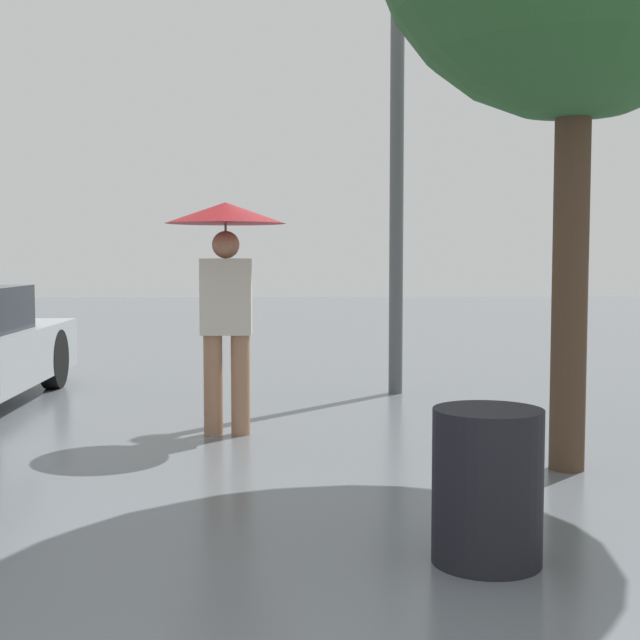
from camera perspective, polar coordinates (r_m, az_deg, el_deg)
The scene contains 3 objects.
pedestrian at distance 7.33m, azimuth -6.05°, elevation 3.97°, with size 0.98×0.98×1.91m.
street_lamp at distance 9.66m, azimuth 4.95°, elevation 12.59°, with size 0.34×0.34×4.72m.
trash_bin at distance 4.42m, azimuth 10.66°, elevation -10.40°, with size 0.53×0.53×0.75m.
Camera 1 is at (0.25, -1.88, 1.48)m, focal length 50.00 mm.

